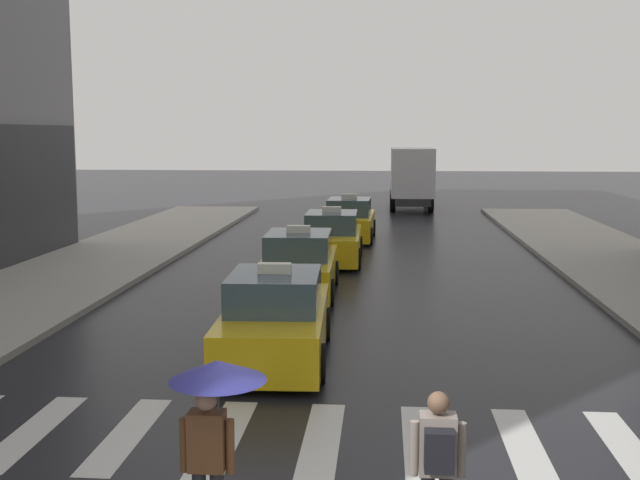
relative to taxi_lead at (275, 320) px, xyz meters
The scene contains 8 objects.
crosswalk_markings 4.01m from the taxi_lead, 73.05° to the right, with size 11.30×2.80×0.01m.
taxi_lead is the anchor object (origin of this frame).
taxi_second 5.83m from the taxi_lead, 91.98° to the left, with size 2.00×4.57×1.80m.
taxi_third 11.05m from the taxi_lead, 88.42° to the left, with size 1.97×4.56×1.80m.
taxi_fourth 16.38m from the taxi_lead, 87.77° to the left, with size 2.02×4.58×1.80m.
box_truck 29.19m from the taxi_lead, 83.20° to the left, with size 2.31×7.55×3.35m.
pedestrian_with_umbrella 6.67m from the taxi_lead, 87.24° to the right, with size 0.96×0.96×1.94m.
pedestrian_with_backpack 7.02m from the taxi_lead, 69.08° to the right, with size 0.55×0.43×1.65m.
Camera 1 is at (0.80, -7.08, 4.13)m, focal length 43.83 mm.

